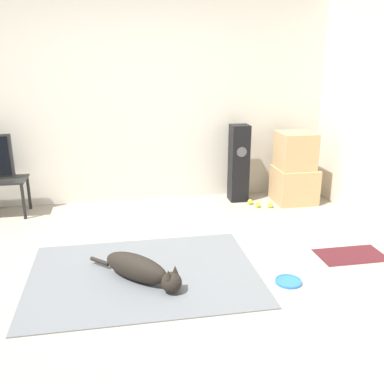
{
  "coord_description": "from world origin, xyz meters",
  "views": [
    {
      "loc": [
        -0.14,
        -3.29,
        1.82
      ],
      "look_at": [
        0.62,
        0.88,
        0.45
      ],
      "focal_mm": 40.0,
      "sensor_mm": 36.0,
      "label": 1
    }
  ],
  "objects_px": {
    "cardboard_box_lower": "(294,185)",
    "tennis_ball_by_boxes": "(270,205)",
    "dog": "(141,269)",
    "frisbee": "(288,281)",
    "tennis_ball_near_speaker": "(258,205)",
    "tennis_ball_loose_on_carpet": "(250,202)",
    "floor_speaker": "(239,163)",
    "cardboard_box_upper": "(296,151)"
  },
  "relations": [
    {
      "from": "dog",
      "to": "frisbee",
      "type": "height_order",
      "value": "dog"
    },
    {
      "from": "cardboard_box_lower",
      "to": "tennis_ball_near_speaker",
      "type": "height_order",
      "value": "cardboard_box_lower"
    },
    {
      "from": "cardboard_box_lower",
      "to": "floor_speaker",
      "type": "bearing_deg",
      "value": 164.62
    },
    {
      "from": "dog",
      "to": "cardboard_box_lower",
      "type": "xyz_separation_m",
      "value": [
        2.08,
        1.72,
        0.1
      ]
    },
    {
      "from": "floor_speaker",
      "to": "tennis_ball_by_boxes",
      "type": "distance_m",
      "value": 0.67
    },
    {
      "from": "cardboard_box_upper",
      "to": "tennis_ball_loose_on_carpet",
      "type": "bearing_deg",
      "value": -179.27
    },
    {
      "from": "cardboard_box_lower",
      "to": "tennis_ball_near_speaker",
      "type": "xyz_separation_m",
      "value": [
        -0.52,
        -0.14,
        -0.19
      ]
    },
    {
      "from": "tennis_ball_by_boxes",
      "to": "cardboard_box_lower",
      "type": "bearing_deg",
      "value": 25.48
    },
    {
      "from": "floor_speaker",
      "to": "tennis_ball_by_boxes",
      "type": "height_order",
      "value": "floor_speaker"
    },
    {
      "from": "tennis_ball_by_boxes",
      "to": "cardboard_box_upper",
      "type": "bearing_deg",
      "value": 25.88
    },
    {
      "from": "dog",
      "to": "cardboard_box_upper",
      "type": "height_order",
      "value": "cardboard_box_upper"
    },
    {
      "from": "dog",
      "to": "floor_speaker",
      "type": "relative_size",
      "value": 0.76
    },
    {
      "from": "cardboard_box_upper",
      "to": "tennis_ball_loose_on_carpet",
      "type": "height_order",
      "value": "cardboard_box_upper"
    },
    {
      "from": "tennis_ball_loose_on_carpet",
      "to": "tennis_ball_near_speaker",
      "type": "bearing_deg",
      "value": -65.59
    },
    {
      "from": "frisbee",
      "to": "tennis_ball_near_speaker",
      "type": "xyz_separation_m",
      "value": [
        0.34,
        1.81,
        0.02
      ]
    },
    {
      "from": "dog",
      "to": "tennis_ball_near_speaker",
      "type": "distance_m",
      "value": 2.22
    },
    {
      "from": "cardboard_box_lower",
      "to": "cardboard_box_upper",
      "type": "height_order",
      "value": "cardboard_box_upper"
    },
    {
      "from": "cardboard_box_lower",
      "to": "tennis_ball_loose_on_carpet",
      "type": "height_order",
      "value": "cardboard_box_lower"
    },
    {
      "from": "tennis_ball_near_speaker",
      "to": "tennis_ball_loose_on_carpet",
      "type": "bearing_deg",
      "value": 114.41
    },
    {
      "from": "floor_speaker",
      "to": "cardboard_box_lower",
      "type": "bearing_deg",
      "value": -15.38
    },
    {
      "from": "dog",
      "to": "tennis_ball_near_speaker",
      "type": "bearing_deg",
      "value": 45.61
    },
    {
      "from": "tennis_ball_by_boxes",
      "to": "floor_speaker",
      "type": "bearing_deg",
      "value": 130.59
    },
    {
      "from": "dog",
      "to": "tennis_ball_loose_on_carpet",
      "type": "relative_size",
      "value": 11.27
    },
    {
      "from": "cardboard_box_upper",
      "to": "tennis_ball_by_boxes",
      "type": "bearing_deg",
      "value": -154.12
    },
    {
      "from": "frisbee",
      "to": "tennis_ball_near_speaker",
      "type": "relative_size",
      "value": 3.39
    },
    {
      "from": "frisbee",
      "to": "tennis_ball_by_boxes",
      "type": "xyz_separation_m",
      "value": [
        0.49,
        1.77,
        0.02
      ]
    },
    {
      "from": "floor_speaker",
      "to": "tennis_ball_by_boxes",
      "type": "xyz_separation_m",
      "value": [
        0.32,
        -0.37,
        -0.46
      ]
    },
    {
      "from": "cardboard_box_upper",
      "to": "tennis_ball_near_speaker",
      "type": "relative_size",
      "value": 6.91
    },
    {
      "from": "tennis_ball_near_speaker",
      "to": "cardboard_box_upper",
      "type": "bearing_deg",
      "value": 14.67
    },
    {
      "from": "frisbee",
      "to": "cardboard_box_lower",
      "type": "relative_size",
      "value": 0.45
    },
    {
      "from": "frisbee",
      "to": "tennis_ball_by_boxes",
      "type": "relative_size",
      "value": 3.39
    },
    {
      "from": "tennis_ball_near_speaker",
      "to": "dog",
      "type": "bearing_deg",
      "value": -134.39
    },
    {
      "from": "frisbee",
      "to": "tennis_ball_loose_on_carpet",
      "type": "xyz_separation_m",
      "value": [
        0.29,
        1.94,
        0.02
      ]
    },
    {
      "from": "cardboard_box_lower",
      "to": "tennis_ball_by_boxes",
      "type": "relative_size",
      "value": 7.59
    },
    {
      "from": "cardboard_box_lower",
      "to": "tennis_ball_by_boxes",
      "type": "distance_m",
      "value": 0.46
    },
    {
      "from": "dog",
      "to": "floor_speaker",
      "type": "xyz_separation_m",
      "value": [
        1.39,
        1.91,
        0.37
      ]
    },
    {
      "from": "tennis_ball_loose_on_carpet",
      "to": "floor_speaker",
      "type": "bearing_deg",
      "value": 118.32
    },
    {
      "from": "frisbee",
      "to": "tennis_ball_by_boxes",
      "type": "bearing_deg",
      "value": 74.49
    },
    {
      "from": "cardboard_box_upper",
      "to": "floor_speaker",
      "type": "distance_m",
      "value": 0.72
    },
    {
      "from": "cardboard_box_lower",
      "to": "floor_speaker",
      "type": "distance_m",
      "value": 0.76
    },
    {
      "from": "frisbee",
      "to": "cardboard_box_upper",
      "type": "xyz_separation_m",
      "value": [
        0.85,
        1.95,
        0.66
      ]
    },
    {
      "from": "frisbee",
      "to": "tennis_ball_near_speaker",
      "type": "height_order",
      "value": "tennis_ball_near_speaker"
    }
  ]
}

